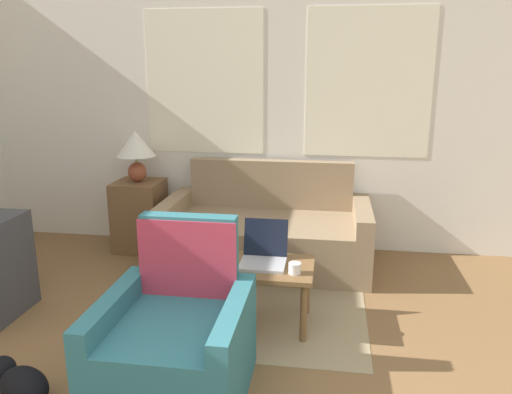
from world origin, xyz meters
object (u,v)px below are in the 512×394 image
object	(u,v)px
couch	(266,234)
book_red	(198,259)
coffee_table	(244,272)
cup_navy	(220,250)
table_lamp	(136,148)
cup_yellow	(295,268)
armchair	(177,345)
cat_black	(21,384)
laptop	(264,254)

from	to	relation	value
couch	book_red	bearing A→B (deg)	-106.09
coffee_table	cup_navy	xyz separation A→B (m)	(-0.18, 0.10, 0.11)
book_red	couch	bearing A→B (deg)	73.91
table_lamp	cup_yellow	bearing A→B (deg)	-41.03
armchair	cat_black	size ratio (longest dim) A/B	1.69
book_red	cat_black	xyz separation A→B (m)	(-0.68, -1.01, -0.33)
armchair	cup_yellow	xyz separation A→B (m)	(0.56, 0.69, 0.18)
table_lamp	laptop	distance (m)	1.88
cup_navy	book_red	bearing A→B (deg)	-144.21
couch	laptop	size ratio (longest dim) A/B	5.48
cup_yellow	table_lamp	bearing A→B (deg)	138.97
cup_navy	table_lamp	bearing A→B (deg)	131.90
table_lamp	armchair	bearing A→B (deg)	-63.87
cat_black	table_lamp	bearing A→B (deg)	-61.85
coffee_table	book_red	distance (m)	0.33
cup_yellow	laptop	bearing A→B (deg)	144.56
book_red	cat_black	size ratio (longest dim) A/B	0.38
coffee_table	table_lamp	bearing A→B (deg)	134.11
cat_black	book_red	bearing A→B (deg)	-101.44
armchair	cup_yellow	size ratio (longest dim) A/B	11.31
armchair	couch	bearing A→B (deg)	83.37
coffee_table	cup_yellow	world-z (taller)	cup_yellow
table_lamp	laptop	size ratio (longest dim) A/B	1.45
table_lamp	cup_yellow	distance (m)	2.15
couch	armchair	world-z (taller)	armchair
table_lamp	cup_yellow	xyz separation A→B (m)	(1.57, -1.37, -0.52)
cup_navy	armchair	bearing A→B (deg)	-92.31
couch	cup_navy	size ratio (longest dim) A/B	17.45
table_lamp	laptop	world-z (taller)	table_lamp
couch	book_red	distance (m)	1.17
armchair	cat_black	bearing A→B (deg)	-164.25
cup_yellow	cat_black	size ratio (longest dim) A/B	0.15
armchair	laptop	world-z (taller)	armchair
laptop	cup_yellow	xyz separation A→B (m)	(0.22, -0.16, -0.02)
couch	coffee_table	bearing A→B (deg)	-90.11
book_red	coffee_table	bearing A→B (deg)	-0.90
laptop	cup_navy	distance (m)	0.31
armchair	book_red	bearing A→B (deg)	97.06
table_lamp	cup_navy	world-z (taller)	table_lamp
table_lamp	cat_black	bearing A→B (deg)	-84.14
cup_navy	cup_yellow	bearing A→B (deg)	-21.14
table_lamp	cup_yellow	size ratio (longest dim) A/B	5.91
book_red	table_lamp	bearing A→B (deg)	125.82
coffee_table	laptop	size ratio (longest dim) A/B	2.84
table_lamp	book_red	bearing A→B (deg)	-54.18
cup_navy	cat_black	world-z (taller)	cup_navy
cup_navy	book_red	size ratio (longest dim) A/B	0.51
coffee_table	laptop	bearing A→B (deg)	23.11
table_lamp	coffee_table	size ratio (longest dim) A/B	0.51
couch	table_lamp	bearing A→B (deg)	172.87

